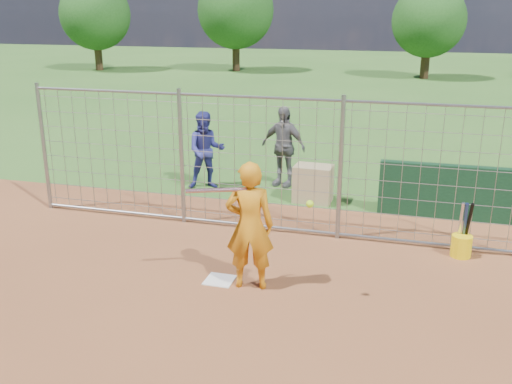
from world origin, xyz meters
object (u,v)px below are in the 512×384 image
(batter, at_px, (250,226))
(bystander_b, at_px, (283,146))
(bucket_with_bats, at_px, (462,243))
(bystander_a, at_px, (206,150))
(equipment_bin, at_px, (313,184))

(batter, bearing_deg, bystander_b, -93.57)
(batter, distance_m, bucket_with_bats, 3.77)
(batter, height_order, bystander_a, batter)
(equipment_bin, bearing_deg, bucket_with_bats, -33.74)
(batter, relative_size, equipment_bin, 2.43)
(bystander_a, height_order, bucket_with_bats, bystander_a)
(bystander_a, xyz_separation_m, equipment_bin, (2.55, -0.31, -0.49))
(bystander_a, height_order, bystander_b, bystander_b)
(bystander_b, bearing_deg, bystander_a, -142.58)
(bystander_a, relative_size, equipment_bin, 2.23)
(equipment_bin, bearing_deg, bystander_a, 175.74)
(batter, bearing_deg, bystander_a, -73.57)
(bystander_a, bearing_deg, equipment_bin, -28.64)
(bystander_b, bearing_deg, bucket_with_bats, -24.31)
(bystander_b, relative_size, bucket_with_bats, 1.94)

